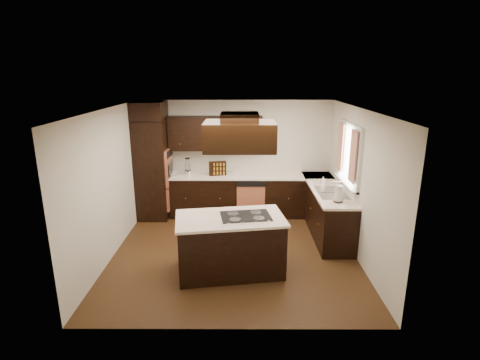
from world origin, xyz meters
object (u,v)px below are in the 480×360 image
at_px(island, 230,246).
at_px(spice_rack, 218,168).
at_px(oven_column, 153,170).
at_px(range_hood, 240,136).

xyz_separation_m(island, spice_rack, (-0.34, 2.44, 0.63)).
bearing_deg(oven_column, island, -54.03).
xyz_separation_m(oven_column, spice_rack, (1.39, 0.06, 0.01)).
relative_size(oven_column, range_hood, 2.02).
distance_m(oven_column, spice_rack, 1.39).
distance_m(island, spice_rack, 2.55).
bearing_deg(range_hood, spice_rack, 101.91).
distance_m(island, range_hood, 1.73).
distance_m(oven_column, island, 3.00).
height_order(island, range_hood, range_hood).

